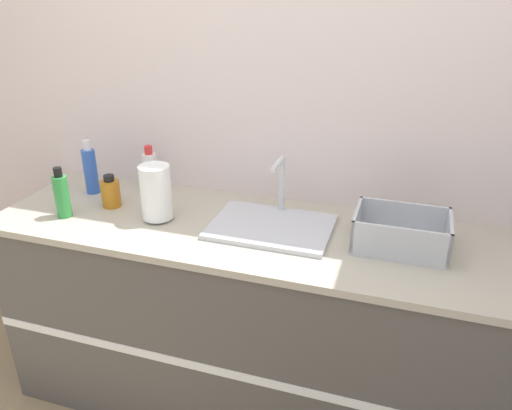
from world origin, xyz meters
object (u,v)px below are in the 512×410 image
(sink, at_px, (272,224))
(paper_towel_roll, at_px, (156,193))
(dish_rack, at_px, (401,236))
(bottle_amber, at_px, (111,193))
(bottle_blue, at_px, (90,170))
(bottle_green, at_px, (62,195))
(bottle_white_spray, at_px, (150,171))

(sink, xyz_separation_m, paper_towel_roll, (-0.48, -0.07, 0.10))
(dish_rack, relative_size, bottle_amber, 2.36)
(sink, bearing_deg, bottle_blue, 173.90)
(bottle_green, relative_size, bottle_blue, 0.86)
(sink, xyz_separation_m, dish_rack, (0.50, -0.00, 0.03))
(paper_towel_roll, height_order, bottle_white_spray, paper_towel_roll)
(dish_rack, distance_m, bottle_white_spray, 1.19)
(bottle_green, xyz_separation_m, bottle_amber, (0.13, 0.15, -0.03))
(bottle_blue, distance_m, bottle_white_spray, 0.27)
(bottle_blue, relative_size, bottle_amber, 1.75)
(bottle_blue, relative_size, bottle_white_spray, 1.17)
(dish_rack, bearing_deg, bottle_white_spray, 169.44)
(dish_rack, bearing_deg, bottle_blue, 175.94)
(bottle_blue, height_order, bottle_white_spray, bottle_blue)
(bottle_amber, bearing_deg, bottle_white_spray, 71.38)
(sink, height_order, bottle_blue, sink)
(bottle_blue, distance_m, bottle_amber, 0.21)
(dish_rack, bearing_deg, paper_towel_roll, -176.30)
(dish_rack, relative_size, bottle_blue, 1.35)
(sink, height_order, bottle_white_spray, sink)
(bottle_white_spray, bearing_deg, dish_rack, -10.56)
(sink, height_order, paper_towel_roll, sink)
(sink, bearing_deg, bottle_green, -169.45)
(paper_towel_roll, xyz_separation_m, bottle_blue, (-0.43, 0.16, -0.01))
(paper_towel_roll, xyz_separation_m, bottle_white_spray, (-0.18, 0.28, -0.02))
(bottle_blue, bearing_deg, bottle_amber, -32.13)
(dish_rack, height_order, bottle_blue, bottle_blue)
(paper_towel_roll, height_order, dish_rack, paper_towel_roll)
(sink, height_order, bottle_amber, sink)
(paper_towel_roll, relative_size, bottle_blue, 0.93)
(sink, relative_size, bottle_amber, 3.30)
(bottle_white_spray, bearing_deg, bottle_amber, -108.62)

